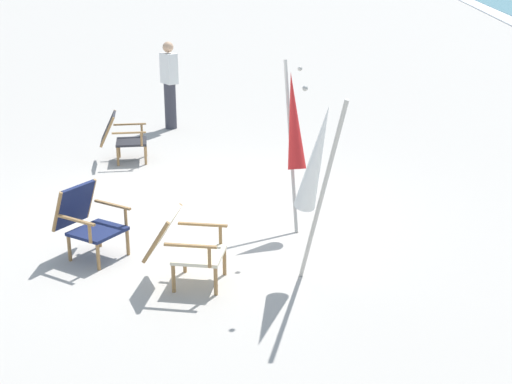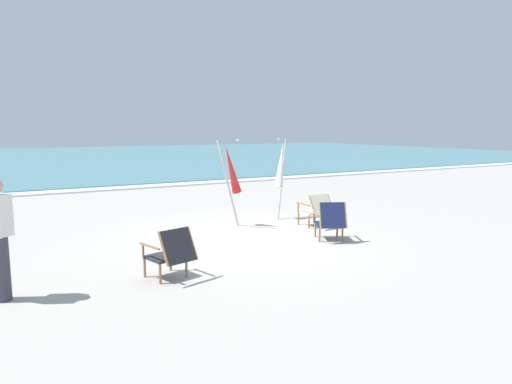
{
  "view_description": "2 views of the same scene",
  "coord_description": "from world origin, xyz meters",
  "px_view_note": "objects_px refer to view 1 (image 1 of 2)",
  "views": [
    {
      "loc": [
        8.6,
        1.78,
        3.33
      ],
      "look_at": [
        0.91,
        0.88,
        0.62
      ],
      "focal_mm": 50.0,
      "sensor_mm": 36.0,
      "label": 1
    },
    {
      "loc": [
        -4.27,
        -8.07,
        2.26
      ],
      "look_at": [
        1.0,
        1.23,
        0.78
      ],
      "focal_mm": 32.0,
      "sensor_mm": 36.0,
      "label": 2
    }
  ],
  "objects_px": {
    "beach_chair_mid_center": "(182,245)",
    "umbrella_furled_white": "(316,160)",
    "beach_chair_front_right": "(87,219)",
    "umbrella_furled_red": "(294,122)",
    "beach_chair_far_center": "(121,136)",
    "person_near_chairs": "(170,84)"
  },
  "relations": [
    {
      "from": "beach_chair_far_center",
      "to": "umbrella_furled_white",
      "type": "relative_size",
      "value": 0.42
    },
    {
      "from": "beach_chair_far_center",
      "to": "person_near_chairs",
      "type": "bearing_deg",
      "value": 172.71
    },
    {
      "from": "person_near_chairs",
      "to": "umbrella_furled_white",
      "type": "bearing_deg",
      "value": 25.28
    },
    {
      "from": "beach_chair_front_right",
      "to": "person_near_chairs",
      "type": "xyz_separation_m",
      "value": [
        -5.84,
        -0.42,
        0.41
      ]
    },
    {
      "from": "umbrella_furled_red",
      "to": "beach_chair_far_center",
      "type": "bearing_deg",
      "value": -130.22
    },
    {
      "from": "beach_chair_front_right",
      "to": "person_near_chairs",
      "type": "distance_m",
      "value": 5.87
    },
    {
      "from": "beach_chair_mid_center",
      "to": "beach_chair_front_right",
      "type": "xyz_separation_m",
      "value": [
        -0.55,
        -1.2,
        0.01
      ]
    },
    {
      "from": "person_near_chairs",
      "to": "beach_chair_mid_center",
      "type": "bearing_deg",
      "value": 14.25
    },
    {
      "from": "beach_chair_front_right",
      "to": "beach_chair_far_center",
      "type": "bearing_deg",
      "value": -168.9
    },
    {
      "from": "beach_chair_far_center",
      "to": "umbrella_furled_white",
      "type": "xyz_separation_m",
      "value": [
        4.03,
        3.24,
        0.9
      ]
    },
    {
      "from": "beach_chair_front_right",
      "to": "umbrella_furled_red",
      "type": "xyz_separation_m",
      "value": [
        -1.14,
        2.21,
        0.89
      ]
    },
    {
      "from": "beach_chair_mid_center",
      "to": "beach_chair_front_right",
      "type": "relative_size",
      "value": 0.92
    },
    {
      "from": "beach_chair_mid_center",
      "to": "beach_chair_far_center",
      "type": "xyz_separation_m",
      "value": [
        -4.15,
        -1.91,
        0.01
      ]
    },
    {
      "from": "beach_chair_far_center",
      "to": "person_near_chairs",
      "type": "xyz_separation_m",
      "value": [
        -2.23,
        0.29,
        0.41
      ]
    },
    {
      "from": "beach_chair_mid_center",
      "to": "person_near_chairs",
      "type": "bearing_deg",
      "value": -165.75
    },
    {
      "from": "beach_chair_mid_center",
      "to": "umbrella_furled_white",
      "type": "bearing_deg",
      "value": 95.33
    },
    {
      "from": "beach_chair_front_right",
      "to": "umbrella_furled_red",
      "type": "distance_m",
      "value": 2.64
    },
    {
      "from": "beach_chair_front_right",
      "to": "umbrella_furled_white",
      "type": "relative_size",
      "value": 0.42
    },
    {
      "from": "umbrella_furled_white",
      "to": "person_near_chairs",
      "type": "bearing_deg",
      "value": -154.72
    },
    {
      "from": "beach_chair_mid_center",
      "to": "person_near_chairs",
      "type": "xyz_separation_m",
      "value": [
        -6.39,
        -1.62,
        0.42
      ]
    },
    {
      "from": "beach_chair_mid_center",
      "to": "beach_chair_front_right",
      "type": "height_order",
      "value": "beach_chair_front_right"
    },
    {
      "from": "beach_chair_front_right",
      "to": "person_near_chairs",
      "type": "height_order",
      "value": "person_near_chairs"
    }
  ]
}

